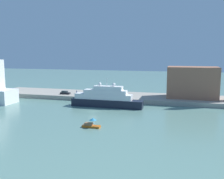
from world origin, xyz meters
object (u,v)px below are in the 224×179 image
object	(u,v)px
small_motorboat	(91,124)
person_figure	(77,92)
large_yacht	(106,99)
parked_car	(65,93)
harbor_building	(192,82)
mooring_bollard	(119,97)

from	to	relation	value
small_motorboat	person_figure	xyz separation A→B (m)	(-21.88, 40.86, 1.50)
large_yacht	parked_car	distance (m)	26.04
large_yacht	parked_car	bearing A→B (deg)	150.70
harbor_building	person_figure	bearing A→B (deg)	-176.41
mooring_bollard	person_figure	bearing A→B (deg)	163.43
person_figure	mooring_bollard	size ratio (longest dim) A/B	2.17
large_yacht	parked_car	xyz separation A→B (m)	(-22.70, 12.74, -0.74)
harbor_building	mooring_bollard	size ratio (longest dim) A/B	26.97
large_yacht	person_figure	xyz separation A→B (m)	(-18.19, 15.16, -0.64)
parked_car	person_figure	bearing A→B (deg)	28.26
large_yacht	parked_car	world-z (taller)	large_yacht
small_motorboat	parked_car	world-z (taller)	parked_car
parked_car	mooring_bollard	distance (m)	25.63
harbor_building	mooring_bollard	world-z (taller)	harbor_building
small_motorboat	parked_car	xyz separation A→B (m)	(-26.38, 38.43, 1.40)
person_figure	small_motorboat	bearing A→B (deg)	-61.83
small_motorboat	parked_car	distance (m)	46.64
harbor_building	parked_car	bearing A→B (deg)	-174.14
harbor_building	mooring_bollard	distance (m)	30.35
harbor_building	parked_car	distance (m)	54.21
large_yacht	harbor_building	distance (m)	36.25
parked_car	large_yacht	bearing A→B (deg)	-29.30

